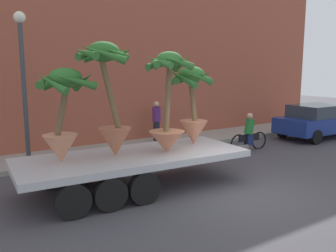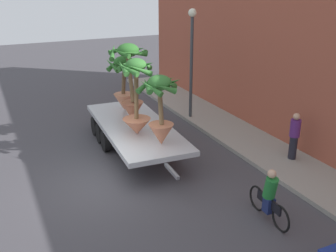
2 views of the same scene
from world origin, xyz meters
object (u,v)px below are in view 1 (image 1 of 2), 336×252
potted_palm_front (109,97)px  potted_palm_extra (168,106)px  flatbed_trailer (125,163)px  street_lamp (23,70)px  parked_car (318,120)px  potted_palm_rear (192,103)px  cyclist (249,134)px  pedestrian_near_gate (156,120)px  potted_palm_middle (63,113)px

potted_palm_front → potted_palm_extra: (1.55, -0.37, -0.29)m
flatbed_trailer → street_lamp: size_ratio=1.50×
parked_car → potted_palm_rear: bearing=-169.7°
potted_palm_front → cyclist: (6.62, 1.49, -1.87)m
potted_palm_extra → potted_palm_front: bearing=166.7°
pedestrian_near_gate → street_lamp: size_ratio=0.35×
cyclist → flatbed_trailer: bearing=-165.9°
flatbed_trailer → street_lamp: street_lamp is taller
flatbed_trailer → potted_palm_extra: size_ratio=2.64×
potted_palm_middle → cyclist: (7.79, 1.34, -1.53)m
potted_palm_middle → pedestrian_near_gate: bearing=39.6°
potted_palm_middle → potted_palm_extra: 2.77m
potted_palm_rear → potted_palm_extra: potted_palm_extra is taller
pedestrian_near_gate → cyclist: bearing=-50.8°
potted_palm_front → pedestrian_near_gate: size_ratio=1.73×
flatbed_trailer → potted_palm_middle: 2.11m
street_lamp → potted_palm_middle: bearing=-86.0°
pedestrian_near_gate → parked_car: bearing=-22.4°
parked_car → cyclist: bearing=-178.8°
cyclist → pedestrian_near_gate: (-2.48, 3.04, 0.37)m
potted_palm_front → pedestrian_near_gate: bearing=47.6°
potted_palm_middle → potted_palm_front: size_ratio=0.78×
potted_palm_rear → potted_palm_extra: bearing=-160.3°
potted_palm_extra → cyclist: potted_palm_extra is taller
cyclist → parked_car: size_ratio=0.42×
cyclist → street_lamp: street_lamp is taller
potted_palm_front → parked_car: size_ratio=0.68×
flatbed_trailer → potted_palm_rear: bearing=2.9°
potted_palm_middle → cyclist: 8.05m
street_lamp → potted_palm_rear: bearing=-39.5°
potted_palm_rear → potted_palm_middle: (-3.84, 0.11, -0.04)m
potted_palm_middle → parked_car: size_ratio=0.53×
potted_palm_front → street_lamp: street_lamp is taller
potted_palm_front → potted_palm_extra: 1.62m
potted_palm_rear → pedestrian_near_gate: 4.88m
potted_palm_rear → potted_palm_middle: 3.84m
potted_palm_middle → potted_palm_front: bearing=-7.1°
potted_palm_middle → pedestrian_near_gate: potted_palm_middle is taller
potted_palm_extra → parked_car: (9.71, 1.96, -1.42)m
pedestrian_near_gate → street_lamp: (-5.53, -1.14, 2.19)m
potted_palm_middle → street_lamp: size_ratio=0.48×
potted_palm_rear → potted_palm_extra: (-1.12, -0.40, 0.02)m
potted_palm_rear → street_lamp: street_lamp is taller
flatbed_trailer → potted_palm_middle: (-1.54, 0.23, 1.42)m
potted_palm_front → potted_palm_rear: bearing=0.8°
potted_palm_middle → street_lamp: bearing=94.0°
pedestrian_near_gate → potted_palm_rear: bearing=-108.0°
flatbed_trailer → cyclist: 6.44m
cyclist → pedestrian_near_gate: size_ratio=1.08×
flatbed_trailer → cyclist: size_ratio=3.93×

